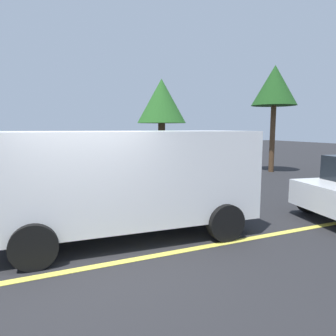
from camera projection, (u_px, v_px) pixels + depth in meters
ground_plane at (88, 268)px, 4.99m from camera, size 80.00×80.00×0.00m
lane_marking_centre at (239, 241)px, 6.20m from camera, size 28.00×0.16×0.01m
white_van at (128, 176)px, 6.37m from camera, size 5.31×2.51×2.20m
tree_centre_verge at (275, 87)px, 15.43m from camera, size 2.25×2.25×5.38m
tree_right_verge at (162, 102)px, 14.05m from camera, size 2.24×2.24×4.48m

